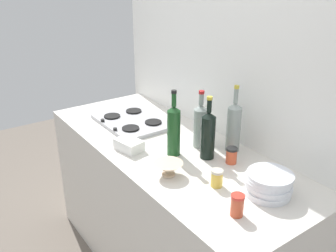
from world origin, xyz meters
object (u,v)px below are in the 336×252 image
butter_dish (129,145)px  condiment_jar_rear (217,178)px  wine_bottle_mid_left (208,134)px  wine_bottle_mid_right (234,126)px  condiment_jar_front (231,155)px  wine_bottle_rightmost (200,125)px  plate_stack (269,184)px  stovetop_hob (132,121)px  condiment_jar_spare (237,205)px  mixing_bowl (168,168)px  wine_bottle_leftmost (174,130)px

butter_dish → condiment_jar_rear: bearing=15.0°
wine_bottle_mid_left → wine_bottle_mid_right: 0.17m
condiment_jar_front → wine_bottle_rightmost: bearing=-178.5°
plate_stack → wine_bottle_mid_right: 0.44m
condiment_jar_front → wine_bottle_mid_right: bearing=133.7°
wine_bottle_mid_left → condiment_jar_front: size_ratio=3.98×
wine_bottle_mid_left → wine_bottle_mid_right: (0.02, 0.17, 0.01)m
wine_bottle_mid_right → condiment_jar_rear: bearing=-55.0°
stovetop_hob → wine_bottle_rightmost: wine_bottle_rightmost is taller
plate_stack → condiment_jar_spare: plate_stack is taller
plate_stack → butter_dish: plate_stack is taller
wine_bottle_mid_left → mixing_bowl: size_ratio=2.37×
wine_bottle_mid_left → condiment_jar_front: bearing=27.8°
wine_bottle_rightmost → butter_dish: size_ratio=2.16×
butter_dish → condiment_jar_spare: bearing=5.0°
wine_bottle_rightmost → stovetop_hob: bearing=-163.9°
stovetop_hob → butter_dish: (0.32, -0.20, 0.02)m
wine_bottle_leftmost → condiment_jar_rear: 0.38m
wine_bottle_mid_left → wine_bottle_mid_right: bearing=83.8°
wine_bottle_leftmost → wine_bottle_mid_right: size_ratio=0.97×
wine_bottle_leftmost → condiment_jar_spare: wine_bottle_leftmost is taller
wine_bottle_mid_right → condiment_jar_rear: size_ratio=4.45×
wine_bottle_mid_right → butter_dish: bearing=-125.7°
condiment_jar_spare → wine_bottle_mid_right: bearing=137.3°
wine_bottle_mid_right → condiment_jar_front: 0.18m
wine_bottle_mid_right → condiment_jar_front: size_ratio=4.35×
condiment_jar_front → condiment_jar_spare: 0.44m
stovetop_hob → condiment_jar_front: bearing=11.5°
mixing_bowl → condiment_jar_front: 0.34m
wine_bottle_mid_left → wine_bottle_rightmost: 0.14m
plate_stack → wine_bottle_mid_left: wine_bottle_mid_left is taller
plate_stack → mixing_bowl: plate_stack is taller
condiment_jar_spare → condiment_jar_rear: bearing=158.8°
wine_bottle_mid_left → butter_dish: size_ratio=2.25×
mixing_bowl → condiment_jar_front: condiment_jar_front is taller
condiment_jar_front → condiment_jar_rear: (0.12, -0.21, -0.00)m
wine_bottle_leftmost → condiment_jar_rear: wine_bottle_leftmost is taller
wine_bottle_mid_right → mixing_bowl: bearing=-88.3°
wine_bottle_mid_left → wine_bottle_rightmost: size_ratio=1.04×
wine_bottle_rightmost → condiment_jar_front: size_ratio=3.82×
wine_bottle_rightmost → condiment_jar_front: (0.24, 0.01, -0.09)m
wine_bottle_leftmost → mixing_bowl: (0.16, -0.15, -0.11)m
plate_stack → condiment_jar_spare: bearing=-82.4°
plate_stack → condiment_jar_spare: size_ratio=2.18×
condiment_jar_front → wine_bottle_leftmost: bearing=-143.4°
plate_stack → condiment_jar_rear: size_ratio=2.52×
plate_stack → butter_dish: bearing=-158.4°
wine_bottle_rightmost → condiment_jar_spare: bearing=-26.4°
wine_bottle_rightmost → condiment_jar_front: bearing=1.5°
mixing_bowl → condiment_jar_spare: bearing=6.1°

